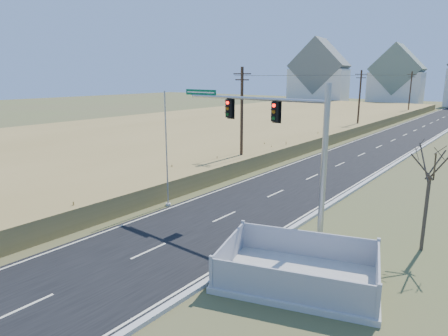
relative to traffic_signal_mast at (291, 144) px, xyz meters
The scene contains 14 objects.
ground 7.72m from the traffic_signal_mast, 131.04° to the right, with size 260.00×260.00×0.00m, color #545C2D.
road 45.87m from the traffic_signal_mast, 94.98° to the left, with size 8.00×180.00×0.06m, color black.
curb 45.70m from the traffic_signal_mast, 89.76° to the left, with size 0.30×180.00×0.18m, color #B2AFA8.
reed_marsh 45.34m from the traffic_signal_mast, 128.26° to the left, with size 38.00×110.00×1.30m, color #A28649.
utility_pole_near 14.79m from the traffic_signal_mast, 135.02° to the left, with size 1.80×0.26×9.00m.
utility_pole_mid 41.78m from the traffic_signal_mast, 104.50° to the left, with size 1.80×0.26×9.00m.
utility_pole_far 71.22m from the traffic_signal_mast, 98.44° to the left, with size 1.80×0.26×9.00m.
condo_nw 104.31m from the traffic_signal_mast, 113.73° to the left, with size 17.69×13.38×19.05m.
condo_nnw 105.78m from the traffic_signal_mast, 101.98° to the left, with size 14.93×11.17×17.03m.
traffic_signal_mast is the anchor object (origin of this frame).
fence_enclosure 7.21m from the traffic_signal_mast, 57.21° to the right, with size 7.35×6.02×1.45m.
open_sign 5.21m from the traffic_signal_mast, 78.04° to the right, with size 0.43×0.24×0.56m.
flagpole 8.52m from the traffic_signal_mast, behind, with size 0.33×0.33×7.37m.
bare_tree 6.62m from the traffic_signal_mast, 14.89° to the left, with size 2.10×2.10×5.58m.
Camera 1 is at (13.68, -13.89, 8.32)m, focal length 32.00 mm.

